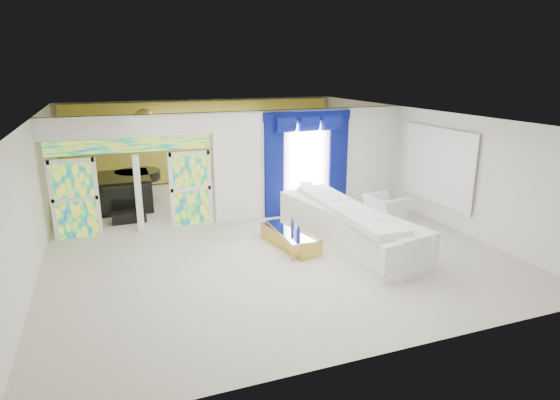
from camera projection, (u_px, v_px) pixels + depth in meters
name	position (u px, v px, depth m)	size (l,w,h in m)	color
floor	(253.00, 229.00, 12.34)	(12.00, 12.00, 0.00)	#B7AF9E
dividing_wall	(313.00, 161.00, 13.55)	(5.70, 0.18, 3.00)	white
dividing_header	(129.00, 126.00, 11.53)	(4.30, 0.18, 0.55)	white
stained_panel_left	(75.00, 199.00, 11.52)	(0.95, 0.04, 2.00)	#994C3F
stained_panel_right	(191.00, 189.00, 12.48)	(0.95, 0.04, 2.00)	#994C3F
stained_transom	(131.00, 145.00, 11.66)	(4.00, 0.05, 0.35)	#994C3F
window_pane	(306.00, 164.00, 13.39)	(1.00, 0.02, 2.30)	white
blue_drape_left	(274.00, 169.00, 13.04)	(0.55, 0.10, 2.80)	#070349
blue_drape_right	(338.00, 164.00, 13.72)	(0.55, 0.10, 2.80)	#070349
blue_pelmet	(308.00, 116.00, 12.99)	(2.60, 0.12, 0.25)	#070349
wall_mirror	(437.00, 166.00, 12.68)	(0.04, 2.70, 1.90)	white
gold_curtains	(205.00, 141.00, 17.24)	(9.70, 0.12, 2.90)	gold
white_sofa	(347.00, 227.00, 11.24)	(0.97, 4.51, 0.86)	white
coffee_table	(290.00, 239.00, 11.11)	(0.60, 1.79, 0.40)	gold
console_table	(315.00, 206.00, 13.70)	(1.16, 0.37, 0.39)	white
table_lamp	(306.00, 191.00, 13.47)	(0.36, 0.36, 0.58)	silver
armchair	(385.00, 207.00, 13.17)	(1.02, 0.89, 0.66)	white
grand_piano	(125.00, 191.00, 14.22)	(1.48, 1.93, 0.98)	black
piano_bench	(129.00, 217.00, 12.87)	(0.91, 0.35, 0.30)	black
tv_console	(76.00, 212.00, 12.57)	(0.52, 0.48, 0.76)	tan
chandelier	(144.00, 119.00, 13.89)	(0.60, 0.60, 0.60)	gold
decanters	(296.00, 231.00, 10.75)	(0.18, 0.68, 0.24)	#151795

